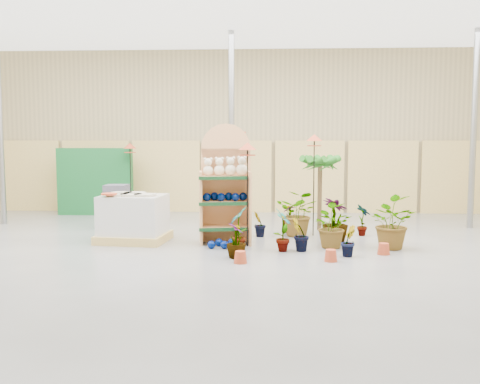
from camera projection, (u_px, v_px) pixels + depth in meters
The scene contains 25 objects.
room at pixel (222, 129), 9.80m from camera, with size 15.20×12.10×4.70m.
display_shelf at pixel (225, 188), 10.50m from camera, with size 1.06×0.76×2.34m.
teddy_bears at pixel (227, 168), 10.35m from camera, with size 0.87×0.23×0.37m.
gazing_balls_shelf at pixel (225, 197), 10.38m from camera, with size 0.86×0.29×0.16m.
gazing_balls_floor at pixel (225, 244), 10.02m from camera, with size 0.63×0.39×0.15m.
pallet_stack at pixel (133, 218), 10.61m from camera, with size 1.43×1.23×0.97m.
charcoal_planters at pixel (117, 206), 12.23m from camera, with size 0.50×0.50×1.00m.
trellis_stock at pixel (95, 182), 14.38m from camera, with size 2.00×0.30×1.80m, color #125725.
offer_sign at pixel (234, 160), 11.91m from camera, with size 0.50×0.08×2.20m.
bird_table_front at pixel (248, 150), 10.00m from camera, with size 0.34×0.34×1.98m.
bird_table_right at pixel (314, 141), 11.13m from camera, with size 0.34×0.34×2.14m.
bird_table_back at pixel (130, 148), 13.83m from camera, with size 0.34×0.34×1.94m.
palm at pixel (320, 162), 11.87m from camera, with size 0.70×0.70×1.78m.
potted_plant_0 at pixel (239, 228), 9.81m from camera, with size 0.42×0.29×0.80m, color #1F6718.
potted_plant_1 at pixel (300, 235), 9.68m from camera, with size 0.34×0.27×0.62m, color #1F6718.
potted_plant_2 at pixel (329, 226), 10.01m from camera, with size 0.74×0.64×0.83m, color #1F6718.
potted_plant_3 at pixel (335, 220), 10.46m from camera, with size 0.50×0.50×0.90m, color #1F6718.
potted_plant_4 at pixel (363, 220), 11.26m from camera, with size 0.36×0.24×0.68m, color #1F6718.
potted_plant_5 at pixel (260, 224), 11.12m from camera, with size 0.30×0.24×0.55m, color #1F6718.
potted_plant_6 at pixel (299, 213), 11.21m from camera, with size 0.87×0.76×0.97m, color #1F6718.
potted_plant_7 at pixel (236, 241), 9.15m from camera, with size 0.34×0.34×0.60m, color #1F6718.
potted_plant_8 at pixel (283, 230), 9.66m from camera, with size 0.42×0.28×0.80m, color #1F6718.
potted_plant_9 at pixel (348, 241), 9.28m from camera, with size 0.30×0.24×0.55m, color #1F6718.
potted_plant_10 at pixel (389, 222), 9.93m from camera, with size 0.88×0.77×0.98m, color #1F6718.
potted_plant_11 at pixel (290, 218), 11.67m from camera, with size 0.36×0.36×0.64m, color #1F6718.
Camera 1 is at (0.84, -8.92, 2.03)m, focal length 40.00 mm.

